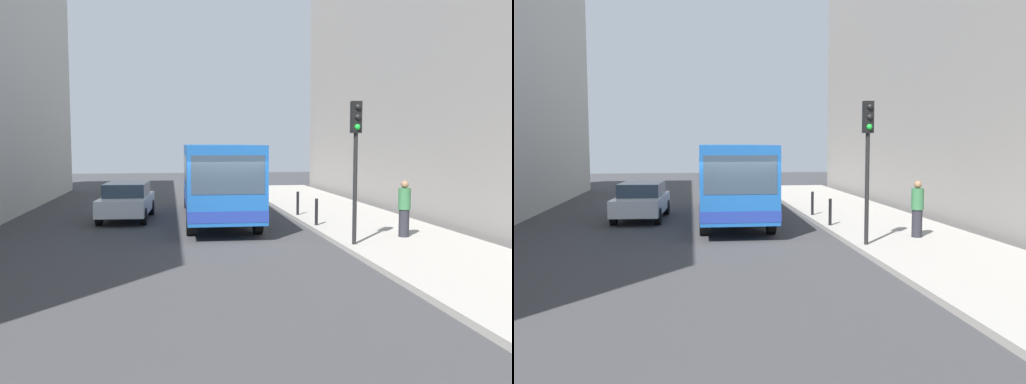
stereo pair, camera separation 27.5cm
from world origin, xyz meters
The scene contains 9 objects.
ground_plane centered at (0.00, 0.00, 0.00)m, with size 80.00×80.00×0.00m, color #38383A.
sidewalk centered at (5.40, 0.00, 0.07)m, with size 4.40×40.00×0.15m, color #9E9991.
building_right centered at (11.50, 4.00, 7.70)m, with size 7.00×32.00×15.40m, color gray.
bus centered at (0.17, 4.91, 1.73)m, with size 2.73×11.07×3.00m.
car_beside_bus centered at (-3.41, 5.14, 0.78)m, with size 2.09×4.51×1.48m.
traffic_light centered at (3.55, -2.26, 3.01)m, with size 0.28×0.33×4.10m.
bollard_near centered at (3.45, 1.52, 0.62)m, with size 0.11×0.11×0.95m, color black.
bollard_mid centered at (3.45, 4.40, 0.62)m, with size 0.11×0.11×0.95m, color black.
pedestrian_near_signal centered at (5.50, -1.27, 1.03)m, with size 0.38×0.38×1.76m.
Camera 1 is at (-1.71, -17.30, 3.06)m, focal length 38.53 mm.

